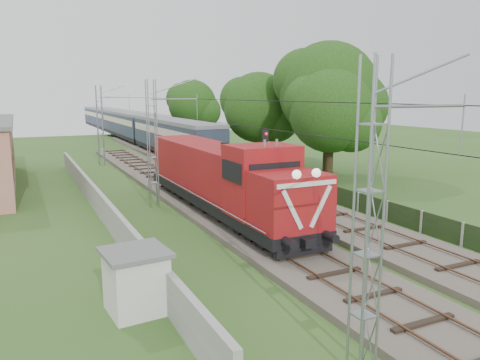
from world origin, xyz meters
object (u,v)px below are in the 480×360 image
coach_rake (126,123)px  relay_hut (136,281)px  signal_post (265,156)px  locomotive (222,177)px

coach_rake → relay_hut: size_ratio=32.67×
signal_post → relay_hut: 14.45m
coach_rake → locomotive: bearing=-95.7°
locomotive → coach_rake: bearing=84.3°
signal_post → relay_hut: bearing=-135.5°
coach_rake → relay_hut: 61.09m
locomotive → relay_hut: bearing=-126.2°
relay_hut → locomotive: bearing=53.8°
locomotive → signal_post: 2.99m
locomotive → coach_rake: size_ratio=0.25×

